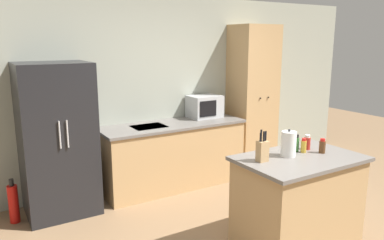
{
  "coord_description": "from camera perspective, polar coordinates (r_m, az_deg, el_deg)",
  "views": [
    {
      "loc": [
        -2.31,
        -2.41,
        2.01
      ],
      "look_at": [
        -0.02,
        1.4,
        1.05
      ],
      "focal_mm": 35.0,
      "sensor_mm": 36.0,
      "label": 1
    }
  ],
  "objects": [
    {
      "name": "pantry_cabinet",
      "position": [
        5.9,
        9.18,
        3.28
      ],
      "size": [
        0.65,
        0.56,
        2.23
      ],
      "color": "tan",
      "rests_on": "ground_plane"
    },
    {
      "name": "knife_block",
      "position": [
        3.45,
        10.68,
        -4.53
      ],
      "size": [
        0.1,
        0.08,
        0.3
      ],
      "color": "tan",
      "rests_on": "kitchen_island"
    },
    {
      "name": "kettle",
      "position": [
        3.65,
        14.5,
        -3.55
      ],
      "size": [
        0.14,
        0.14,
        0.26
      ],
      "color": "white",
      "rests_on": "kitchen_island"
    },
    {
      "name": "back_counter",
      "position": [
        5.21,
        -2.93,
        -5.28
      ],
      "size": [
        2.01,
        0.69,
        0.89
      ],
      "color": "tan",
      "rests_on": "ground_plane"
    },
    {
      "name": "microwave",
      "position": [
        5.46,
        1.91,
        2.08
      ],
      "size": [
        0.46,
        0.36,
        0.32
      ],
      "color": "#B2B5B7",
      "rests_on": "back_counter"
    },
    {
      "name": "kitchen_island",
      "position": [
        3.85,
        15.74,
        -11.97
      ],
      "size": [
        1.18,
        0.76,
        0.92
      ],
      "color": "tan",
      "rests_on": "ground_plane"
    },
    {
      "name": "refrigerator",
      "position": [
        4.58,
        -19.83,
        -2.82
      ],
      "size": [
        0.79,
        0.72,
        1.76
      ],
      "color": "black",
      "rests_on": "ground_plane"
    },
    {
      "name": "wall_back",
      "position": [
        5.32,
        -5.04,
        4.46
      ],
      "size": [
        7.2,
        0.06,
        2.6
      ],
      "color": "#9EA393",
      "rests_on": "ground_plane"
    },
    {
      "name": "fire_extinguisher",
      "position": [
        4.7,
        -25.55,
        -11.38
      ],
      "size": [
        0.11,
        0.11,
        0.51
      ],
      "color": "red",
      "rests_on": "ground_plane"
    },
    {
      "name": "spice_bottle_tall_dark",
      "position": [
        3.82,
        16.64,
        -3.79
      ],
      "size": [
        0.05,
        0.05,
        0.14
      ],
      "color": "gold",
      "rests_on": "kitchen_island"
    },
    {
      "name": "spice_bottle_green_herb",
      "position": [
        3.83,
        15.66,
        -3.49
      ],
      "size": [
        0.05,
        0.05,
        0.17
      ],
      "color": "#337033",
      "rests_on": "kitchen_island"
    },
    {
      "name": "spice_bottle_amber_oil",
      "position": [
        3.87,
        19.24,
        -3.8
      ],
      "size": [
        0.06,
        0.06,
        0.14
      ],
      "color": "#563319",
      "rests_on": "kitchen_island"
    },
    {
      "name": "spice_bottle_short_red",
      "position": [
        3.94,
        17.15,
        -3.31
      ],
      "size": [
        0.06,
        0.06,
        0.15
      ],
      "color": "#B2281E",
      "rests_on": "kitchen_island"
    }
  ]
}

